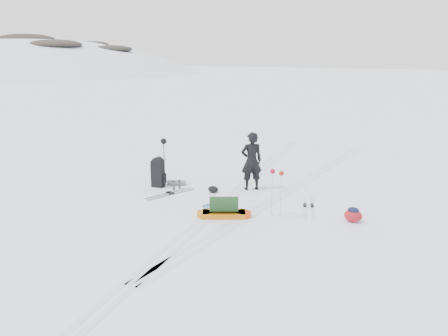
{
  "coord_description": "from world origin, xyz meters",
  "views": [
    {
      "loc": [
        4.99,
        -10.68,
        4.19
      ],
      "look_at": [
        -0.1,
        0.18,
        0.95
      ],
      "focal_mm": 35.0,
      "sensor_mm": 36.0,
      "label": 1
    }
  ],
  "objects_px": {
    "skier": "(251,161)",
    "ski_poles_black": "(164,147)",
    "pulk_sled": "(224,209)",
    "expedition_rucksack": "(160,173)"
  },
  "relations": [
    {
      "from": "skier",
      "to": "ski_poles_black",
      "type": "distance_m",
      "value": 2.79
    },
    {
      "from": "ski_poles_black",
      "to": "pulk_sled",
      "type": "bearing_deg",
      "value": -29.63
    },
    {
      "from": "skier",
      "to": "expedition_rucksack",
      "type": "xyz_separation_m",
      "value": [
        -2.71,
        -0.95,
        -0.46
      ]
    },
    {
      "from": "pulk_sled",
      "to": "skier",
      "type": "bearing_deg",
      "value": 70.24
    },
    {
      "from": "pulk_sled",
      "to": "ski_poles_black",
      "type": "bearing_deg",
      "value": 124.77
    },
    {
      "from": "skier",
      "to": "expedition_rucksack",
      "type": "bearing_deg",
      "value": -17.51
    },
    {
      "from": "skier",
      "to": "ski_poles_black",
      "type": "xyz_separation_m",
      "value": [
        -2.65,
        -0.79,
        0.35
      ]
    },
    {
      "from": "skier",
      "to": "ski_poles_black",
      "type": "bearing_deg",
      "value": -20.15
    },
    {
      "from": "skier",
      "to": "pulk_sled",
      "type": "bearing_deg",
      "value": 58.35
    },
    {
      "from": "pulk_sled",
      "to": "ski_poles_black",
      "type": "distance_m",
      "value": 3.49
    }
  ]
}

